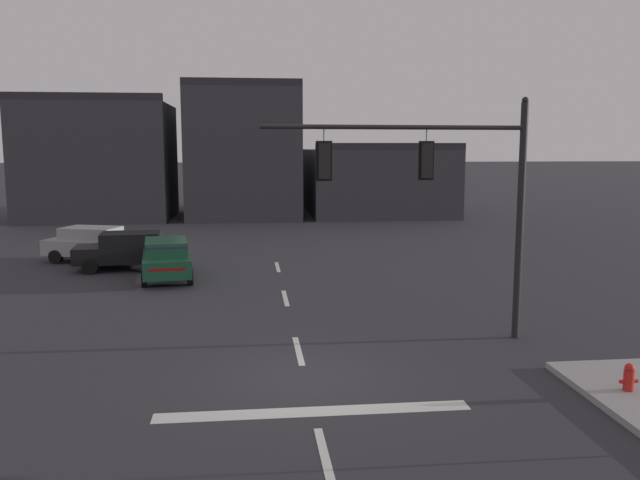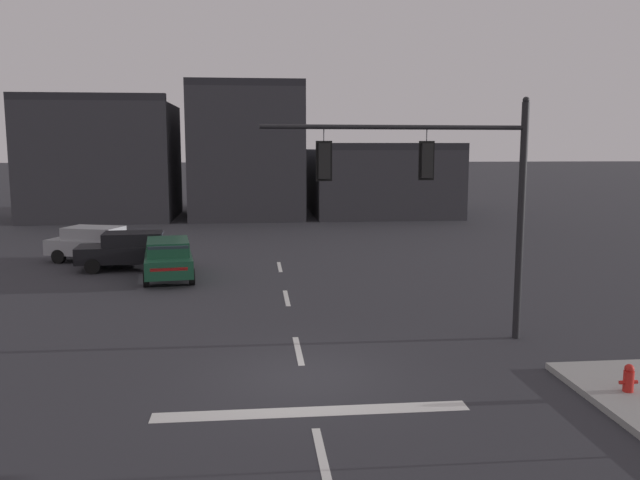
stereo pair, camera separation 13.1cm
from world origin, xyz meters
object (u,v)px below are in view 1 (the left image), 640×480
Objects in this scene: signal_mast_near_side at (448,183)px; fire_hydrant at (628,382)px; car_lot_nearside at (166,258)px; car_lot_farside at (93,243)px; car_lot_middle at (129,250)px.

fire_hydrant is at bearing -58.12° from signal_mast_near_side.
car_lot_farside is at bearing 130.97° from car_lot_nearside.
car_lot_middle and car_lot_farside have the same top height.
car_lot_nearside is 5.82m from car_lot_farside.
car_lot_nearside is 2.99m from car_lot_middle.
car_lot_farside is 6.32× the size of fire_hydrant.
car_lot_farside is (-3.82, 4.40, 0.00)m from car_lot_nearside.
car_lot_nearside is 6.16× the size of fire_hydrant.
car_lot_nearside and car_lot_middle have the same top height.
car_lot_nearside is at bearing 129.25° from fire_hydrant.
car_lot_nearside is at bearing 132.21° from signal_mast_near_side.
signal_mast_near_side reaches higher than fire_hydrant.
car_lot_nearside and car_lot_farside have the same top height.
signal_mast_near_side is at bearing -48.38° from car_lot_middle.
signal_mast_near_side is at bearing 121.88° from fire_hydrant.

